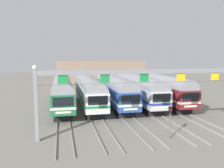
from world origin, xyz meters
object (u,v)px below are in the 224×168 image
commuter_train_white (89,90)px  yard_signal_mast (170,116)px  commuter_train_silver (138,88)px  commuter_train_maroon (161,87)px  commuter_train_blue (114,89)px  commuter_train_green (62,90)px  catenary_gantry (144,82)px

commuter_train_white → yard_signal_mast: bearing=-69.1°
commuter_train_white → commuter_train_silver: (7.82, -0.00, -0.00)m
commuter_train_maroon → yard_signal_mast: commuter_train_maroon is taller
commuter_train_blue → commuter_train_green: bearing=180.0°
commuter_train_green → commuter_train_silver: size_ratio=1.00×
commuter_train_silver → commuter_train_green: bearing=180.0°
commuter_train_white → yard_signal_mast: commuter_train_white is taller
commuter_train_maroon → catenary_gantry: catenary_gantry is taller
commuter_train_maroon → commuter_train_green: bearing=180.0°
commuter_train_blue → yard_signal_mast: commuter_train_blue is taller
commuter_train_green → yard_signal_mast: (9.78, -15.36, -0.52)m
commuter_train_green → commuter_train_white: bearing=0.1°
catenary_gantry → commuter_train_silver: bearing=73.8°
yard_signal_mast → commuter_train_silver: bearing=82.7°
commuter_train_silver → commuter_train_maroon: (3.91, 0.00, 0.00)m
commuter_train_blue → catenary_gantry: (0.00, -13.49, 2.54)m
commuter_train_silver → catenary_gantry: size_ratio=0.86×
commuter_train_blue → catenary_gantry: bearing=-90.0°
commuter_train_maroon → yard_signal_mast: size_ratio=5.81×
commuter_train_silver → catenary_gantry: (-3.91, -13.49, 2.54)m
commuter_train_green → yard_signal_mast: 18.21m
commuter_train_maroon → yard_signal_mast: (-5.87, -15.36, -0.52)m
yard_signal_mast → catenary_gantry: bearing=136.3°
commuter_train_green → commuter_train_white: commuter_train_white is taller
commuter_train_silver → yard_signal_mast: (-1.96, -15.36, -0.52)m
commuter_train_silver → yard_signal_mast: 15.49m
commuter_train_white → catenary_gantry: catenary_gantry is taller
commuter_train_green → commuter_train_maroon: size_ratio=1.00×
commuter_train_blue → commuter_train_silver: (3.91, 0.00, 0.00)m
commuter_train_white → commuter_train_green: bearing=-179.9°
commuter_train_silver → commuter_train_maroon: bearing=0.0°
commuter_train_white → commuter_train_blue: bearing=-0.1°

